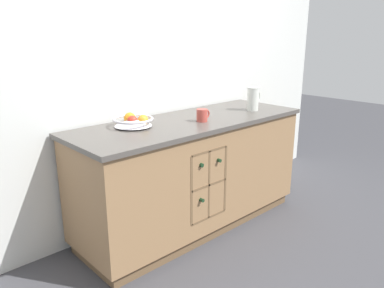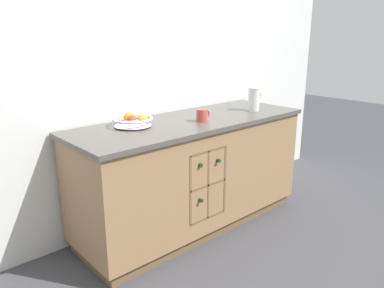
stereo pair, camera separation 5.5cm
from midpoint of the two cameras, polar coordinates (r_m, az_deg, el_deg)
The scene contains 6 objects.
ground_plane at distance 3.25m, azimuth -0.50°, elevation -12.06°, with size 14.00×14.00×0.00m, color #424247.
back_wall at distance 3.17m, azimuth -5.47°, elevation 11.37°, with size 4.40×0.06×2.55m, color silver.
kitchen_island at distance 3.06m, azimuth -0.51°, elevation -4.46°, with size 1.99×0.70×0.91m.
fruit_bowl at distance 2.73m, azimuth -9.49°, elevation 3.50°, with size 0.29×0.29×0.09m.
white_pitcher at distance 3.31m, azimuth 8.82°, elevation 6.89°, with size 0.16×0.10×0.20m.
ceramic_mug at distance 2.86m, azimuth 1.03°, elevation 4.41°, with size 0.12×0.08×0.10m.
Camera 1 is at (-1.95, -2.09, 1.55)m, focal length 35.00 mm.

